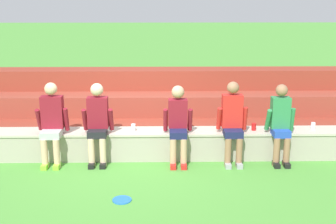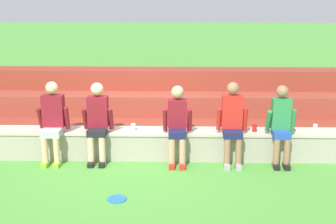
{
  "view_description": "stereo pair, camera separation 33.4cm",
  "coord_description": "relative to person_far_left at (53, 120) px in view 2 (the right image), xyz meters",
  "views": [
    {
      "loc": [
        0.49,
        -7.38,
        2.9
      ],
      "look_at": [
        0.63,
        0.24,
        0.86
      ],
      "focal_mm": 47.2,
      "sensor_mm": 36.0,
      "label": 1
    },
    {
      "loc": [
        0.82,
        -7.38,
        2.9
      ],
      "look_at": [
        0.63,
        0.24,
        0.86
      ],
      "focal_mm": 47.2,
      "sensor_mm": 36.0,
      "label": 2
    }
  ],
  "objects": [
    {
      "name": "person_left_of_center",
      "position": [
        0.79,
        0.01,
        -0.0
      ],
      "size": [
        0.54,
        0.54,
        1.42
      ],
      "color": "beige",
      "rests_on": "ground"
    },
    {
      "name": "person_far_right",
      "position": [
        3.99,
        -0.05,
        -0.03
      ],
      "size": [
        0.5,
        0.5,
        1.4
      ],
      "color": "#996B4C",
      "rests_on": "ground"
    },
    {
      "name": "person_far_left",
      "position": [
        0.0,
        0.0,
        0.0
      ],
      "size": [
        0.56,
        0.58,
        1.43
      ],
      "color": "#DBAD89",
      "rests_on": "ground"
    },
    {
      "name": "plastic_cup_left_end",
      "position": [
        3.58,
        0.22,
        -0.19
      ],
      "size": [
        0.08,
        0.08,
        0.13
      ],
      "primitive_type": "cylinder",
      "color": "red",
      "rests_on": "stone_seating_wall"
    },
    {
      "name": "person_right_of_center",
      "position": [
        3.15,
        -0.01,
        -0.0
      ],
      "size": [
        0.54,
        0.57,
        1.44
      ],
      "color": "#996B4C",
      "rests_on": "ground"
    },
    {
      "name": "plastic_cup_middle",
      "position": [
        1.4,
        0.21,
        -0.19
      ],
      "size": [
        0.08,
        0.08,
        0.13
      ],
      "primitive_type": "cylinder",
      "color": "white",
      "rests_on": "stone_seating_wall"
    },
    {
      "name": "frisbee",
      "position": [
        1.32,
        -1.52,
        -0.76
      ],
      "size": [
        0.28,
        0.28,
        0.02
      ],
      "primitive_type": "cylinder",
      "color": "blue",
      "rests_on": "ground"
    },
    {
      "name": "ground_plane",
      "position": [
        1.4,
        -0.01,
        -0.77
      ],
      "size": [
        80.0,
        80.0,
        0.0
      ],
      "primitive_type": "plane",
      "color": "#4C9338"
    },
    {
      "name": "person_center",
      "position": [
        2.2,
        -0.01,
        -0.03
      ],
      "size": [
        0.51,
        0.6,
        1.37
      ],
      "color": "tan",
      "rests_on": "ground"
    },
    {
      "name": "stone_seating_wall",
      "position": [
        1.4,
        0.23,
        -0.5
      ],
      "size": [
        8.52,
        0.52,
        0.52
      ],
      "color": "#A8A08E",
      "rests_on": "ground"
    },
    {
      "name": "brick_bleachers",
      "position": [
        1.4,
        1.85,
        -0.27
      ],
      "size": [
        11.87,
        1.88,
        1.3
      ],
      "color": "maroon",
      "rests_on": "ground"
    },
    {
      "name": "plastic_cup_right_end",
      "position": [
        4.67,
        0.25,
        -0.19
      ],
      "size": [
        0.08,
        0.08,
        0.13
      ],
      "primitive_type": "cylinder",
      "color": "white",
      "rests_on": "stone_seating_wall"
    }
  ]
}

